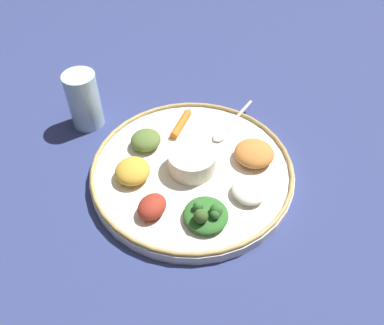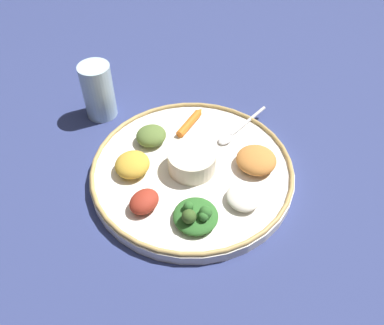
% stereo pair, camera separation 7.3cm
% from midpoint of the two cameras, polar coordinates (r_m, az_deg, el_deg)
% --- Properties ---
extents(ground_plane, '(2.40, 2.40, 0.00)m').
position_cam_midpoint_polar(ground_plane, '(0.76, -2.76, -1.98)').
color(ground_plane, navy).
extents(platter, '(0.37, 0.37, 0.02)m').
position_cam_midpoint_polar(platter, '(0.75, -2.79, -1.47)').
color(platter, white).
rests_on(platter, ground_plane).
extents(platter_rim, '(0.37, 0.37, 0.01)m').
position_cam_midpoint_polar(platter_rim, '(0.74, -2.82, -0.78)').
color(platter_rim, tan).
rests_on(platter_rim, platter).
extents(center_bowl, '(0.09, 0.09, 0.04)m').
position_cam_midpoint_polar(center_bowl, '(0.73, -2.88, 0.18)').
color(center_bowl, beige).
rests_on(center_bowl, platter).
extents(spoon, '(0.06, 0.14, 0.01)m').
position_cam_midpoint_polar(spoon, '(0.82, 2.44, 4.83)').
color(spoon, silver).
rests_on(spoon, platter).
extents(greens_pile, '(0.10, 0.10, 0.04)m').
position_cam_midpoint_polar(greens_pile, '(0.66, -1.20, -7.45)').
color(greens_pile, '#2D6628').
rests_on(greens_pile, platter).
extents(carrot_near_spoon, '(0.06, 0.09, 0.02)m').
position_cam_midpoint_polar(carrot_near_spoon, '(0.82, -3.97, 5.52)').
color(carrot_near_spoon, orange).
rests_on(carrot_near_spoon, platter).
extents(mound_rice_white, '(0.06, 0.06, 0.02)m').
position_cam_midpoint_polar(mound_rice_white, '(0.70, 4.87, -4.23)').
color(mound_rice_white, silver).
rests_on(mound_rice_white, platter).
extents(mound_collards, '(0.07, 0.07, 0.03)m').
position_cam_midpoint_polar(mound_collards, '(0.78, -9.16, 2.98)').
color(mound_collards, '#567033').
rests_on(mound_collards, platter).
extents(mound_beet, '(0.06, 0.07, 0.03)m').
position_cam_midpoint_polar(mound_beet, '(0.68, -8.73, -6.30)').
color(mound_beet, maroon).
rests_on(mound_beet, platter).
extents(mound_squash, '(0.09, 0.09, 0.03)m').
position_cam_midpoint_polar(mound_squash, '(0.75, 5.93, 1.15)').
color(mound_squash, '#C67A38').
rests_on(mound_squash, platter).
extents(mound_lentil_yellow, '(0.09, 0.09, 0.03)m').
position_cam_midpoint_polar(mound_lentil_yellow, '(0.73, -11.16, -1.32)').
color(mound_lentil_yellow, gold).
rests_on(mound_lentil_yellow, platter).
extents(drinking_glass, '(0.06, 0.06, 0.12)m').
position_cam_midpoint_polar(drinking_glass, '(0.87, -17.16, 7.77)').
color(drinking_glass, silver).
rests_on(drinking_glass, ground_plane).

